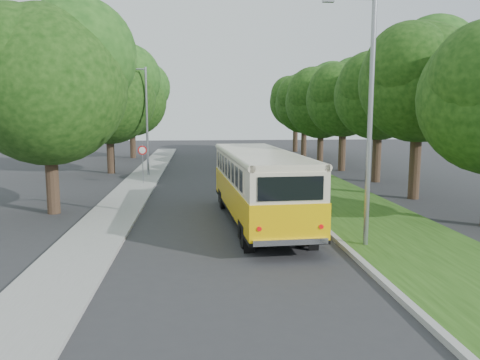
{
  "coord_description": "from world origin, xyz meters",
  "views": [
    {
      "loc": [
        -1.14,
        -16.92,
        4.39
      ],
      "look_at": [
        0.69,
        3.18,
        1.5
      ],
      "focal_mm": 35.0,
      "sensor_mm": 36.0,
      "label": 1
    }
  ],
  "objects": [
    {
      "name": "grass_verge",
      "position": [
        5.95,
        5.0,
        0.07
      ],
      "size": [
        4.5,
        70.0,
        0.13
      ],
      "primitive_type": "cube",
      "color": "#234512",
      "rests_on": "ground"
    },
    {
      "name": "car_silver",
      "position": [
        1.7,
        10.98,
        0.7
      ],
      "size": [
        1.97,
        4.22,
        1.4
      ],
      "primitive_type": "imported",
      "rotation": [
        0.0,
        0.0,
        0.08
      ],
      "color": "#A8A7AC",
      "rests_on": "ground"
    },
    {
      "name": "vintage_bus",
      "position": [
        1.27,
        1.21,
        1.48
      ],
      "size": [
        3.13,
        10.1,
        2.96
      ],
      "primitive_type": null,
      "rotation": [
        0.0,
        0.0,
        0.06
      ],
      "color": "yellow",
      "rests_on": "ground"
    },
    {
      "name": "warning_sign",
      "position": [
        -4.5,
        11.98,
        1.71
      ],
      "size": [
        0.56,
        0.1,
        2.5
      ],
      "color": "gray",
      "rests_on": "ground"
    },
    {
      "name": "lamppost_far",
      "position": [
        -4.7,
        16.0,
        4.12
      ],
      "size": [
        1.71,
        0.16,
        7.5
      ],
      "color": "gray",
      "rests_on": "ground"
    },
    {
      "name": "curb",
      "position": [
        3.6,
        5.0,
        0.07
      ],
      "size": [
        0.2,
        70.0,
        0.15
      ],
      "primitive_type": "cube",
      "color": "gray",
      "rests_on": "ground"
    },
    {
      "name": "ground",
      "position": [
        0.0,
        0.0,
        0.0
      ],
      "size": [
        120.0,
        120.0,
        0.0
      ],
      "primitive_type": "plane",
      "color": "#2D2D30",
      "rests_on": "ground"
    },
    {
      "name": "lamppost_near",
      "position": [
        4.21,
        -2.5,
        4.37
      ],
      "size": [
        1.71,
        0.16,
        8.0
      ],
      "color": "gray",
      "rests_on": "ground"
    },
    {
      "name": "car_blue",
      "position": [
        2.39,
        18.66,
        0.77
      ],
      "size": [
        2.21,
        5.31,
        1.53
      ],
      "primitive_type": "imported",
      "rotation": [
        0.0,
        0.0,
        0.01
      ],
      "color": "navy",
      "rests_on": "ground"
    },
    {
      "name": "car_white",
      "position": [
        3.0,
        16.86,
        0.74
      ],
      "size": [
        2.61,
        4.71,
        1.47
      ],
      "primitive_type": "imported",
      "rotation": [
        0.0,
        0.0,
        -0.25
      ],
      "color": "white",
      "rests_on": "ground"
    },
    {
      "name": "sidewalk",
      "position": [
        -4.8,
        5.0,
        0.06
      ],
      "size": [
        2.2,
        70.0,
        0.12
      ],
      "primitive_type": "cube",
      "color": "gray",
      "rests_on": "ground"
    },
    {
      "name": "treeline",
      "position": [
        3.15,
        17.99,
        5.93
      ],
      "size": [
        24.27,
        41.91,
        9.46
      ],
      "color": "#332319",
      "rests_on": "ground"
    },
    {
      "name": "car_grey",
      "position": [
        2.9,
        26.85,
        0.77
      ],
      "size": [
        3.69,
        5.94,
        1.53
      ],
      "primitive_type": "imported",
      "rotation": [
        0.0,
        0.0,
        0.22
      ],
      "color": "slate",
      "rests_on": "ground"
    }
  ]
}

